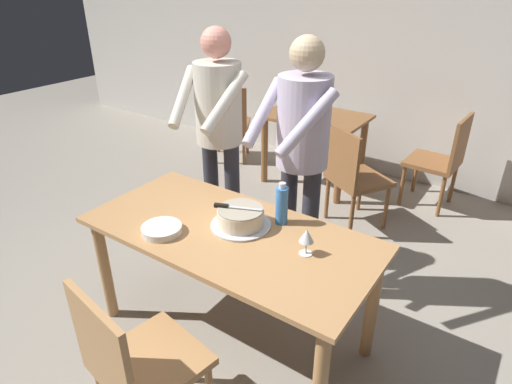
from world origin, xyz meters
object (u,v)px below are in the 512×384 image
(plate_stack, at_px, (162,229))
(background_table, at_px, (314,130))
(person_standing_beside, at_px, (219,125))
(cake_on_platter, at_px, (241,218))
(wine_glass_near, at_px, (307,237))
(cake_knife, at_px, (228,206))
(person_cutting_cake, at_px, (301,146))
(background_chair_0, at_px, (229,121))
(water_bottle, at_px, (282,205))
(background_chair_2, at_px, (442,158))
(main_dining_table, at_px, (230,248))
(chair_near_side, at_px, (135,362))
(background_chair_3, at_px, (352,175))

(plate_stack, bearing_deg, background_table, 97.76)
(person_standing_beside, xyz_separation_m, background_table, (-0.05, 1.58, -0.50))
(cake_on_platter, height_order, wine_glass_near, wine_glass_near)
(cake_knife, relative_size, plate_stack, 1.17)
(person_cutting_cake, relative_size, background_chair_0, 1.91)
(water_bottle, bearing_deg, background_table, 112.39)
(person_standing_beside, distance_m, background_table, 1.66)
(wine_glass_near, xyz_separation_m, background_chair_2, (0.14, 2.36, -0.36))
(main_dining_table, distance_m, plate_stack, 0.39)
(background_chair_0, bearing_deg, background_table, 1.49)
(person_cutting_cake, height_order, background_chair_2, person_cutting_cake)
(main_dining_table, relative_size, background_chair_2, 1.83)
(cake_knife, distance_m, chair_near_side, 0.91)
(person_standing_beside, distance_m, background_chair_3, 1.30)
(person_cutting_cake, distance_m, background_chair_3, 1.16)
(cake_knife, xyz_separation_m, person_standing_beside, (-0.53, 0.58, 0.21))
(plate_stack, height_order, wine_glass_near, wine_glass_near)
(water_bottle, distance_m, background_table, 2.15)
(background_chair_2, bearing_deg, cake_on_platter, -103.67)
(cake_knife, xyz_separation_m, wine_glass_near, (0.50, -0.00, -0.01))
(person_cutting_cake, distance_m, background_chair_0, 2.47)
(person_cutting_cake, xyz_separation_m, background_chair_2, (0.49, 1.81, -0.58))
(main_dining_table, bearing_deg, background_chair_0, 127.96)
(cake_on_platter, bearing_deg, water_bottle, 43.52)
(wine_glass_near, bearing_deg, water_bottle, 144.08)
(main_dining_table, xyz_separation_m, cake_knife, (-0.04, 0.05, 0.23))
(cake_on_platter, distance_m, chair_near_side, 0.90)
(water_bottle, bearing_deg, background_chair_3, 95.53)
(chair_near_side, height_order, background_table, chair_near_side)
(cake_on_platter, xyz_separation_m, water_bottle, (0.17, 0.16, 0.06))
(water_bottle, bearing_deg, main_dining_table, -128.53)
(cake_knife, xyz_separation_m, background_chair_3, (0.10, 1.56, -0.37))
(main_dining_table, height_order, chair_near_side, chair_near_side)
(background_chair_0, bearing_deg, background_chair_2, 5.65)
(main_dining_table, relative_size, person_cutting_cake, 0.96)
(cake_on_platter, relative_size, cake_knife, 1.32)
(plate_stack, height_order, person_standing_beside, person_standing_beside)
(main_dining_table, relative_size, person_standing_beside, 0.96)
(water_bottle, height_order, background_chair_2, water_bottle)
(background_chair_3, bearing_deg, cake_on_platter, -91.31)
(plate_stack, relative_size, background_chair_2, 0.24)
(cake_on_platter, distance_m, cake_knife, 0.10)
(cake_knife, distance_m, water_bottle, 0.30)
(water_bottle, bearing_deg, plate_stack, -136.30)
(main_dining_table, height_order, background_chair_0, background_chair_0)
(cake_on_platter, xyz_separation_m, person_standing_beside, (-0.59, 0.56, 0.27))
(person_standing_beside, height_order, chair_near_side, person_standing_beside)
(background_chair_0, bearing_deg, water_bottle, -45.78)
(plate_stack, relative_size, person_standing_beside, 0.13)
(plate_stack, height_order, water_bottle, water_bottle)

